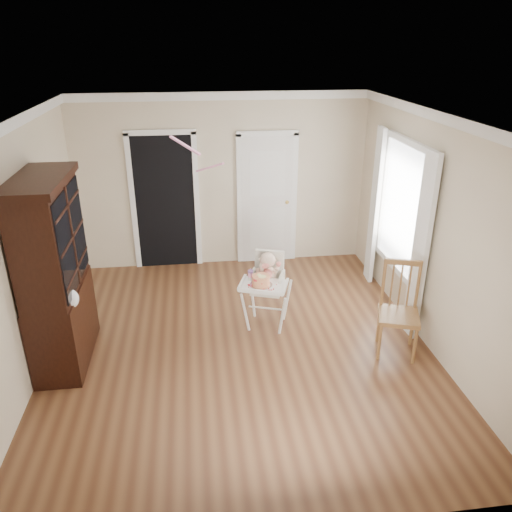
{
  "coord_description": "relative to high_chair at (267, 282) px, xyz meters",
  "views": [
    {
      "loc": [
        -0.46,
        -5.05,
        3.44
      ],
      "look_at": [
        0.25,
        0.34,
        1.03
      ],
      "focal_mm": 35.0,
      "sensor_mm": 36.0,
      "label": 1
    }
  ],
  "objects": [
    {
      "name": "wall_left",
      "position": [
        -2.64,
        -0.44,
        0.73
      ],
      "size": [
        0.0,
        5.0,
        5.0
      ],
      "primitive_type": "plane",
      "rotation": [
        1.57,
        0.0,
        1.57
      ],
      "color": "beige",
      "rests_on": "floor"
    },
    {
      "name": "crown_molding",
      "position": [
        -0.39,
        -0.44,
        2.02
      ],
      "size": [
        4.5,
        5.0,
        0.12
      ],
      "primitive_type": null,
      "color": "white",
      "rests_on": "ceiling"
    },
    {
      "name": "closet_door",
      "position": [
        0.31,
        2.04,
        0.41
      ],
      "size": [
        0.96,
        0.09,
        2.13
      ],
      "color": "white",
      "rests_on": "wall_back"
    },
    {
      "name": "doorway",
      "position": [
        -1.29,
        2.05,
        0.49
      ],
      "size": [
        1.06,
        0.05,
        2.22
      ],
      "color": "black",
      "rests_on": "wall_back"
    },
    {
      "name": "high_chair",
      "position": [
        0.0,
        0.0,
        0.0
      ],
      "size": [
        0.76,
        0.85,
        1.0
      ],
      "rotation": [
        0.0,
        0.0,
        -0.33
      ],
      "color": "white",
      "rests_on": "floor"
    },
    {
      "name": "floor",
      "position": [
        -0.39,
        -0.44,
        -0.62
      ],
      "size": [
        5.0,
        5.0,
        0.0
      ],
      "primitive_type": "plane",
      "color": "#522F1C",
      "rests_on": "ground"
    },
    {
      "name": "china_cabinet",
      "position": [
        -2.38,
        -0.4,
        0.46
      ],
      "size": [
        0.57,
        1.28,
        2.15
      ],
      "color": "black",
      "rests_on": "floor"
    },
    {
      "name": "cake",
      "position": [
        -0.11,
        -0.22,
        0.14
      ],
      "size": [
        0.28,
        0.28,
        0.13
      ],
      "color": "silver",
      "rests_on": "high_chair"
    },
    {
      "name": "sippy_cup",
      "position": [
        -0.21,
        -0.06,
        0.15
      ],
      "size": [
        0.07,
        0.07,
        0.16
      ],
      "rotation": [
        0.0,
        0.0,
        -0.33
      ],
      "color": "pink",
      "rests_on": "high_chair"
    },
    {
      "name": "wall_back",
      "position": [
        -0.39,
        2.06,
        0.73
      ],
      "size": [
        4.5,
        0.0,
        4.5
      ],
      "primitive_type": "plane",
      "rotation": [
        1.57,
        0.0,
        0.0
      ],
      "color": "beige",
      "rests_on": "floor"
    },
    {
      "name": "ceiling",
      "position": [
        -0.39,
        -0.44,
        2.08
      ],
      "size": [
        5.0,
        5.0,
        0.0
      ],
      "primitive_type": "plane",
      "rotation": [
        3.14,
        0.0,
        0.0
      ],
      "color": "white",
      "rests_on": "wall_back"
    },
    {
      "name": "wall_right",
      "position": [
        1.86,
        -0.44,
        0.73
      ],
      "size": [
        0.0,
        5.0,
        5.0
      ],
      "primitive_type": "plane",
      "rotation": [
        1.57,
        0.0,
        -1.57
      ],
      "color": "beige",
      "rests_on": "floor"
    },
    {
      "name": "window_right",
      "position": [
        1.78,
        0.36,
        0.67
      ],
      "size": [
        0.13,
        1.84,
        2.3
      ],
      "color": "white",
      "rests_on": "wall_right"
    },
    {
      "name": "dining_chair",
      "position": [
        1.42,
        -0.76,
        -0.1
      ],
      "size": [
        0.57,
        0.57,
        1.11
      ],
      "rotation": [
        0.0,
        0.0,
        -0.33
      ],
      "color": "brown",
      "rests_on": "floor"
    },
    {
      "name": "streamer",
      "position": [
        -0.92,
        -0.06,
        1.74
      ],
      "size": [
        0.33,
        0.4,
        0.15
      ],
      "primitive_type": null,
      "rotation": [
        0.26,
        0.0,
        0.69
      ],
      "color": "pink",
      "rests_on": "ceiling"
    },
    {
      "name": "baby",
      "position": [
        0.01,
        0.02,
        0.15
      ],
      "size": [
        0.28,
        0.28,
        0.46
      ],
      "rotation": [
        0.0,
        0.0,
        -0.33
      ],
      "color": "beige",
      "rests_on": "high_chair"
    }
  ]
}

